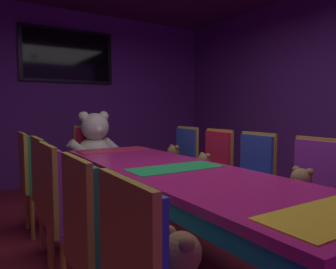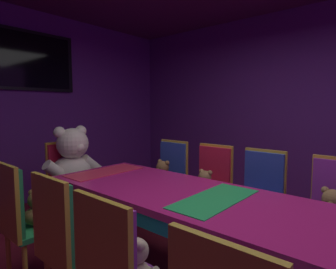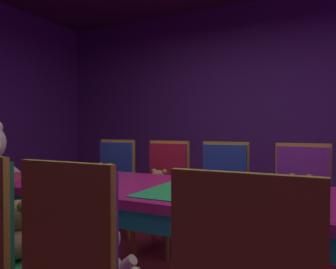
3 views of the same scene
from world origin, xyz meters
name	(u,v)px [view 3 (image 3 of 3)]	position (x,y,z in m)	size (l,w,h in m)	color
wall_right	(264,106)	(2.60, 0.00, 1.40)	(0.12, 6.40, 2.80)	#59267F
banquet_table	(183,202)	(0.00, 0.00, 0.66)	(0.90, 3.03, 0.75)	#C61E72
chair_left_2	(81,265)	(-0.88, 0.02, 0.60)	(0.42, 0.41, 0.98)	purple
teddy_left_2	(105,258)	(-0.74, 0.02, 0.57)	(0.22, 0.28, 0.26)	beige
teddy_left_3	(20,233)	(-0.71, 0.57, 0.59)	(0.24, 0.32, 0.30)	#9E7247
chair_right_1	(302,194)	(0.87, -0.60, 0.60)	(0.42, 0.41, 0.98)	purple
teddy_right_1	(300,199)	(0.73, -0.60, 0.59)	(0.26, 0.33, 0.31)	#9E7247
chair_right_2	(223,188)	(0.88, 0.02, 0.60)	(0.42, 0.41, 0.98)	#2D47B2
chair_right_3	(165,183)	(0.88, 0.57, 0.60)	(0.42, 0.41, 0.98)	red
teddy_right_3	(158,187)	(0.73, 0.57, 0.58)	(0.23, 0.30, 0.28)	#9E7247
chair_right_4	(113,179)	(0.87, 1.16, 0.60)	(0.42, 0.41, 0.98)	#2D47B2
teddy_right_4	(104,181)	(0.73, 1.16, 0.59)	(0.25, 0.33, 0.31)	olive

